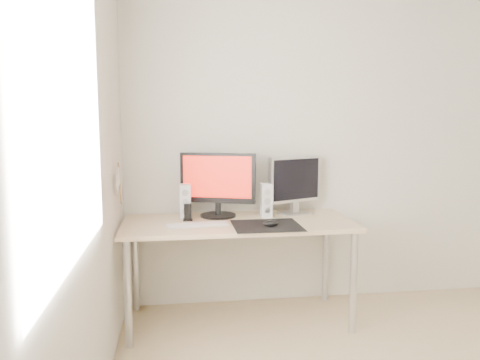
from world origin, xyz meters
TOP-DOWN VIEW (x-y plane):
  - wall_back at (0.00, 1.75)m, footprint 3.50×0.00m
  - wall_left at (-1.75, 0.00)m, footprint 0.00×3.50m
  - window_pane at (-1.74, 0.00)m, footprint 0.00×1.30m
  - mousepad at (-0.76, 1.21)m, footprint 0.45×0.40m
  - mouse at (-0.74, 1.18)m, footprint 0.10×0.06m
  - desk at (-0.93, 1.38)m, footprint 1.60×0.70m
  - main_monitor at (-1.06, 1.54)m, footprint 0.54×0.33m
  - second_monitor at (-0.48, 1.56)m, footprint 0.43×0.23m
  - speaker_left at (-1.29, 1.54)m, footprint 0.08×0.09m
  - speaker_right at (-0.71, 1.49)m, footprint 0.08×0.09m
  - keyboard at (-1.22, 1.27)m, footprint 0.43×0.16m
  - phone_dock at (-1.28, 1.44)m, footprint 0.07×0.06m
  - pennant at (-1.72, 1.24)m, footprint 0.01×0.23m

SIDE VIEW (x-z plane):
  - desk at x=-0.93m, z-range 0.29..1.02m
  - mousepad at x=-0.76m, z-range 0.73..0.73m
  - keyboard at x=-1.22m, z-range 0.73..0.75m
  - mouse at x=-0.74m, z-range 0.73..0.77m
  - phone_dock at x=-1.28m, z-range 0.71..0.83m
  - speaker_left at x=-1.29m, z-range 0.73..0.98m
  - speaker_right at x=-0.71m, z-range 0.73..0.98m
  - second_monitor at x=-0.48m, z-range 0.75..1.19m
  - main_monitor at x=-1.06m, z-range 0.75..1.22m
  - pennant at x=-1.72m, z-range 0.90..1.19m
  - wall_back at x=0.00m, z-range -0.50..3.00m
  - wall_left at x=-1.75m, z-range -0.50..3.00m
  - window_pane at x=-1.74m, z-range 0.85..2.15m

